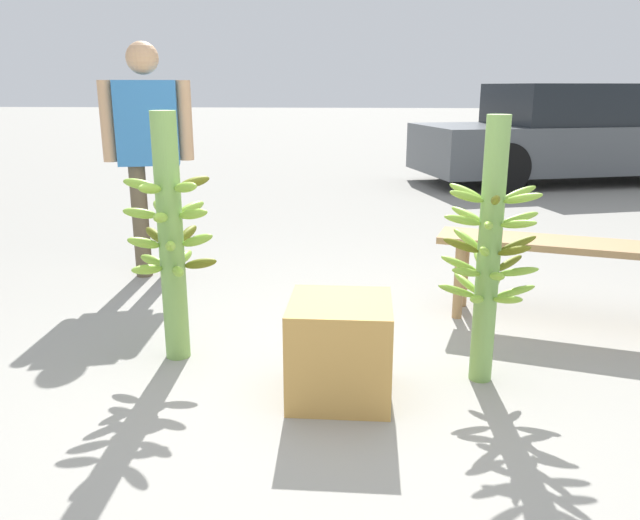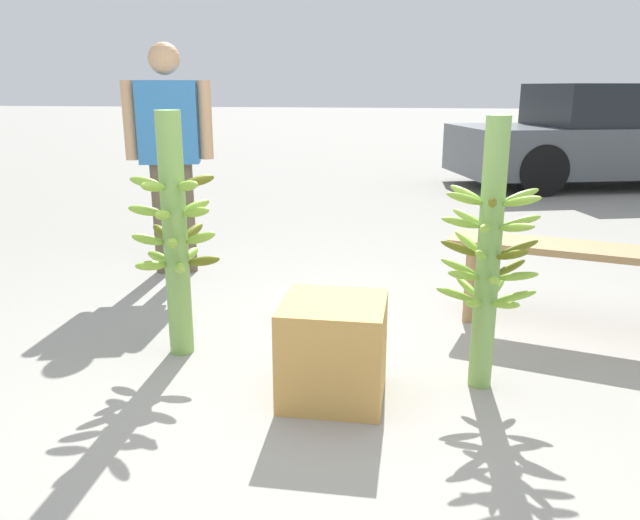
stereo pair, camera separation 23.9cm
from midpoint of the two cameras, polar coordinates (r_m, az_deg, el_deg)
ground_plane at (r=2.93m, az=2.80°, el=-12.52°), size 80.00×80.00×0.00m
banana_stalk_left at (r=3.25m, az=-11.08°, el=2.42°), size 0.45×0.45×1.27m
banana_stalk_center at (r=2.95m, az=17.43°, el=0.48°), size 0.46×0.46×1.26m
vendor_person at (r=4.73m, az=-12.21°, el=10.71°), size 0.64×0.30×1.68m
market_bench at (r=3.88m, az=25.21°, el=-0.12°), size 1.62×0.73×0.51m
parked_car at (r=9.94m, az=25.69°, el=10.09°), size 4.56×2.80×1.42m
produce_crate at (r=2.85m, az=3.67°, el=-8.21°), size 0.46×0.46×0.46m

